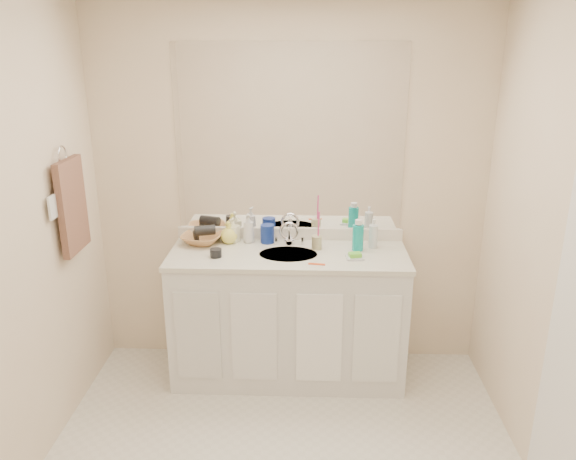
{
  "coord_description": "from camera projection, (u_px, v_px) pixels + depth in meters",
  "views": [
    {
      "loc": [
        0.12,
        -2.31,
        2.16
      ],
      "look_at": [
        0.0,
        0.97,
        1.05
      ],
      "focal_mm": 35.0,
      "sensor_mm": 36.0,
      "label": 1
    }
  ],
  "objects": [
    {
      "name": "blue_mug",
      "position": [
        267.0,
        234.0,
        3.74
      ],
      "size": [
        0.1,
        0.1,
        0.12
      ],
      "primitive_type": "cylinder",
      "rotation": [
        0.0,
        0.0,
        -0.08
      ],
      "color": "navy",
      "rests_on": "countertop"
    },
    {
      "name": "countertop",
      "position": [
        288.0,
        255.0,
        3.58
      ],
      "size": [
        1.52,
        0.57,
        0.03
      ],
      "primitive_type": "cube",
      "color": "silver",
      "rests_on": "vanity_cabinet"
    },
    {
      "name": "soap_bottle_cream",
      "position": [
        233.0,
        230.0,
        3.75
      ],
      "size": [
        0.09,
        0.1,
        0.16
      ],
      "primitive_type": "imported",
      "rotation": [
        0.0,
        0.0,
        -0.32
      ],
      "color": "#FFFDCF",
      "rests_on": "countertop"
    },
    {
      "name": "hand_towel",
      "position": [
        72.0,
        206.0,
        3.26
      ],
      "size": [
        0.04,
        0.32,
        0.55
      ],
      "primitive_type": "cube",
      "color": "brown",
      "rests_on": "towel_ring"
    },
    {
      "name": "dark_jar",
      "position": [
        216.0,
        253.0,
        3.5
      ],
      "size": [
        0.09,
        0.09,
        0.05
      ],
      "primitive_type": "cylinder",
      "rotation": [
        0.0,
        0.0,
        -0.35
      ],
      "color": "black",
      "rests_on": "countertop"
    },
    {
      "name": "mouthwash_bottle",
      "position": [
        358.0,
        238.0,
        3.59
      ],
      "size": [
        0.08,
        0.08,
        0.17
      ],
      "primitive_type": "cylinder",
      "rotation": [
        0.0,
        0.0,
        -0.13
      ],
      "color": "#0DA6A0",
      "rests_on": "countertop"
    },
    {
      "name": "vanity_cabinet",
      "position": [
        288.0,
        317.0,
        3.72
      ],
      "size": [
        1.5,
        0.55,
        0.85
      ],
      "primitive_type": "cube",
      "color": "silver",
      "rests_on": "floor"
    },
    {
      "name": "switch_plate",
      "position": [
        52.0,
        207.0,
        3.06
      ],
      "size": [
        0.01,
        0.08,
        0.13
      ],
      "primitive_type": "cube",
      "color": "white",
      "rests_on": "wall_left"
    },
    {
      "name": "mirror",
      "position": [
        290.0,
        139.0,
        3.61
      ],
      "size": [
        1.48,
        0.01,
        1.2
      ],
      "primitive_type": "cube",
      "color": "white",
      "rests_on": "wall_back"
    },
    {
      "name": "soap_bottle_yellow",
      "position": [
        229.0,
        233.0,
        3.73
      ],
      "size": [
        0.12,
        0.12,
        0.14
      ],
      "primitive_type": "imported",
      "rotation": [
        0.0,
        0.0,
        0.03
      ],
      "color": "#F6EF5F",
      "rests_on": "countertop"
    },
    {
      "name": "toothbrush",
      "position": [
        319.0,
        227.0,
        3.59
      ],
      "size": [
        0.02,
        0.04,
        0.21
      ],
      "primitive_type": "cylinder",
      "rotation": [
        0.14,
        0.0,
        0.15
      ],
      "color": "#F13F8B",
      "rests_on": "tan_cup"
    },
    {
      "name": "backsplash",
      "position": [
        290.0,
        234.0,
        3.81
      ],
      "size": [
        1.52,
        0.03,
        0.08
      ],
      "primitive_type": "cube",
      "color": "white",
      "rests_on": "countertop"
    },
    {
      "name": "soap_dish",
      "position": [
        355.0,
        258.0,
        3.48
      ],
      "size": [
        0.11,
        0.09,
        0.01
      ],
      "primitive_type": "cube",
      "rotation": [
        0.0,
        0.0,
        0.07
      ],
      "color": "silver",
      "rests_on": "countertop"
    },
    {
      "name": "faucet",
      "position": [
        289.0,
        236.0,
        3.71
      ],
      "size": [
        0.02,
        0.02,
        0.11
      ],
      "primitive_type": "cylinder",
      "color": "silver",
      "rests_on": "countertop"
    },
    {
      "name": "towel_ring",
      "position": [
        62.0,
        155.0,
        3.17
      ],
      "size": [
        0.01,
        0.11,
        0.11
      ],
      "primitive_type": "torus",
      "rotation": [
        0.0,
        1.57,
        0.0
      ],
      "color": "silver",
      "rests_on": "wall_left"
    },
    {
      "name": "wall_right",
      "position": [
        576.0,
        272.0,
        2.46
      ],
      "size": [
        0.02,
        2.6,
        2.4
      ],
      "primitive_type": "cube",
      "color": "#F6E0C0",
      "rests_on": "floor"
    },
    {
      "name": "soap_bottle_white",
      "position": [
        249.0,
        228.0,
        3.73
      ],
      "size": [
        0.1,
        0.1,
        0.2
      ],
      "primitive_type": "imported",
      "rotation": [
        0.0,
        0.0,
        0.42
      ],
      "color": "silver",
      "rests_on": "countertop"
    },
    {
      "name": "wicker_basket",
      "position": [
        202.0,
        238.0,
        3.73
      ],
      "size": [
        0.32,
        0.32,
        0.06
      ],
      "primitive_type": "imported",
      "rotation": [
        0.0,
        0.0,
        -0.23
      ],
      "color": "#B57B49",
      "rests_on": "countertop"
    },
    {
      "name": "green_soap",
      "position": [
        355.0,
        255.0,
        3.47
      ],
      "size": [
        0.08,
        0.07,
        0.03
      ],
      "primitive_type": "cube",
      "rotation": [
        0.0,
        0.0,
        0.23
      ],
      "color": "#6FD935",
      "rests_on": "soap_dish"
    },
    {
      "name": "tan_cup",
      "position": [
        317.0,
        242.0,
        3.63
      ],
      "size": [
        0.09,
        0.09,
        0.09
      ],
      "primitive_type": "cylinder",
      "rotation": [
        0.0,
        0.0,
        0.4
      ],
      "color": "tan",
      "rests_on": "countertop"
    },
    {
      "name": "orange_comb",
      "position": [
        317.0,
        264.0,
        3.39
      ],
      "size": [
        0.1,
        0.04,
        0.0
      ],
      "primitive_type": "cube",
      "rotation": [
        0.0,
        0.0,
        -0.14
      ],
      "color": "#E34817",
      "rests_on": "countertop"
    },
    {
      "name": "hair_dryer",
      "position": [
        205.0,
        230.0,
        3.71
      ],
      "size": [
        0.15,
        0.11,
        0.07
      ],
      "primitive_type": "cylinder",
      "rotation": [
        0.0,
        1.57,
        0.31
      ],
      "color": "black",
      "rests_on": "wicker_basket"
    },
    {
      "name": "sink_basin",
      "position": [
        288.0,
        256.0,
        3.56
      ],
      "size": [
        0.37,
        0.37,
        0.02
      ],
      "primitive_type": "cylinder",
      "color": "beige",
      "rests_on": "countertop"
    },
    {
      "name": "clear_pump_bottle",
      "position": [
        373.0,
        236.0,
        3.64
      ],
      "size": [
        0.07,
        0.07,
        0.15
      ],
      "primitive_type": "cylinder",
      "rotation": [
        0.0,
        0.0,
        0.27
      ],
      "color": "silver",
      "rests_on": "countertop"
    },
    {
      "name": "wall_back",
      "position": [
        290.0,
        193.0,
        3.73
      ],
      "size": [
        2.6,
        0.02,
        2.4
      ],
      "primitive_type": "cube",
      "color": "#F6E0C0",
      "rests_on": "floor"
    }
  ]
}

